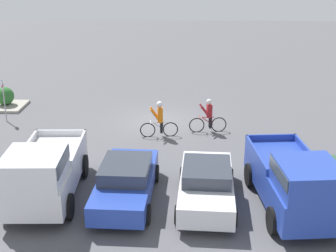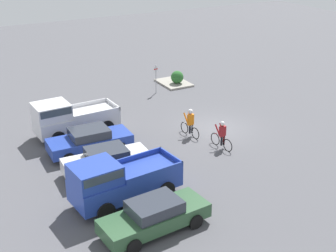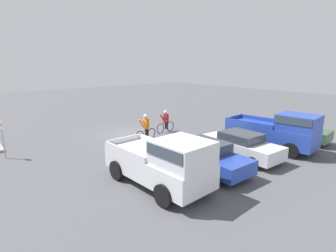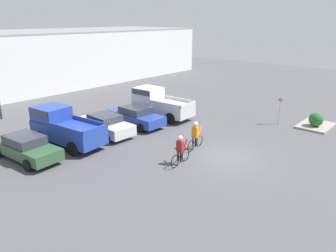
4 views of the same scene
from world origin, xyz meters
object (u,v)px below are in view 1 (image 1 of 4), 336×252
(sedan_1, at_px, (206,184))
(sedan_2, at_px, (126,181))
(shrub, at_px, (5,96))
(fire_lane_sign, at_px, (4,96))
(pickup_truck_0, at_px, (294,181))
(pickup_truck_1, at_px, (44,172))
(cyclist_1, at_px, (208,116))
(cyclist_0, at_px, (159,118))

(sedan_1, relative_size, sedan_2, 0.96)
(sedan_1, xyz_separation_m, shrub, (10.97, -10.48, -0.06))
(sedan_1, bearing_deg, fire_lane_sign, -38.78)
(pickup_truck_0, distance_m, pickup_truck_1, 8.43)
(sedan_2, bearing_deg, pickup_truck_0, 173.22)
(pickup_truck_0, distance_m, fire_lane_sign, 15.53)
(sedan_1, relative_size, cyclist_1, 2.49)
(fire_lane_sign, bearing_deg, sedan_2, 132.20)
(cyclist_0, relative_size, cyclist_1, 0.98)
(cyclist_1, bearing_deg, sedan_1, 87.00)
(pickup_truck_1, distance_m, fire_lane_sign, 9.41)
(sedan_2, distance_m, shrub, 13.22)
(sedan_2, relative_size, cyclist_0, 2.63)
(sedan_1, distance_m, fire_lane_sign, 12.90)
(cyclist_1, relative_size, shrub, 1.80)
(pickup_truck_0, distance_m, cyclist_0, 8.36)
(pickup_truck_0, distance_m, sedan_2, 5.70)
(pickup_truck_0, relative_size, cyclist_1, 2.90)
(pickup_truck_0, bearing_deg, pickup_truck_1, -2.60)
(cyclist_1, distance_m, shrub, 11.86)
(pickup_truck_0, bearing_deg, shrub, -38.71)
(pickup_truck_1, xyz_separation_m, shrub, (5.39, -10.68, -0.52))
(sedan_1, height_order, pickup_truck_1, pickup_truck_1)
(pickup_truck_1, height_order, cyclist_1, pickup_truck_1)
(sedan_2, xyz_separation_m, cyclist_1, (-3.17, -6.88, 0.11))
(pickup_truck_1, bearing_deg, cyclist_1, -129.64)
(pickup_truck_0, height_order, sedan_1, pickup_truck_0)
(fire_lane_sign, bearing_deg, cyclist_1, 173.93)
(pickup_truck_0, distance_m, sedan_1, 2.94)
(cyclist_1, xyz_separation_m, shrub, (11.33, -3.51, -0.18))
(sedan_2, height_order, shrub, sedan_2)
(cyclist_0, bearing_deg, pickup_truck_0, 125.19)
(cyclist_0, bearing_deg, pickup_truck_1, 60.80)
(cyclist_0, height_order, cyclist_1, cyclist_0)
(sedan_1, distance_m, sedan_2, 2.80)
(fire_lane_sign, bearing_deg, pickup_truck_0, 146.10)
(fire_lane_sign, distance_m, shrub, 2.67)
(sedan_1, xyz_separation_m, cyclist_0, (1.97, -6.24, 0.20))
(pickup_truck_0, relative_size, sedan_1, 1.17)
(sedan_2, bearing_deg, pickup_truck_1, 5.94)
(fire_lane_sign, height_order, shrub, fire_lane_sign)
(cyclist_0, relative_size, fire_lane_sign, 0.81)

